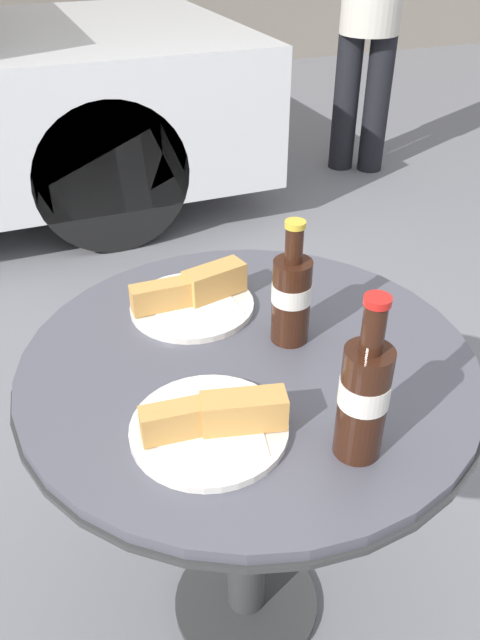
{
  "coord_description": "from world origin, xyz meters",
  "views": [
    {
      "loc": [
        -0.32,
        -0.78,
        1.38
      ],
      "look_at": [
        0.0,
        0.04,
        0.79
      ],
      "focal_mm": 35.0,
      "sensor_mm": 36.0,
      "label": 1
    }
  ],
  "objects_px": {
    "cola_bottle_right": "(291,295)",
    "lunch_plate_far": "(213,423)",
    "cola_bottle_left": "(364,396)",
    "bistro_table": "(248,420)",
    "lunch_plate_near": "(193,297)",
    "pedestrian": "(371,6)"
  },
  "relations": [
    {
      "from": "lunch_plate_far",
      "to": "lunch_plate_near",
      "type": "bearing_deg",
      "value": 76.67
    },
    {
      "from": "bistro_table",
      "to": "lunch_plate_near",
      "type": "distance_m",
      "value": 0.25
    },
    {
      "from": "cola_bottle_left",
      "to": "lunch_plate_far",
      "type": "xyz_separation_m",
      "value": [
        -0.18,
        0.11,
        -0.08
      ]
    },
    {
      "from": "cola_bottle_right",
      "to": "pedestrian",
      "type": "bearing_deg",
      "value": 55.98
    },
    {
      "from": "lunch_plate_near",
      "to": "lunch_plate_far",
      "type": "relative_size",
      "value": 1.01
    },
    {
      "from": "cola_bottle_left",
      "to": "pedestrian",
      "type": "bearing_deg",
      "value": 58.42
    },
    {
      "from": "bistro_table",
      "to": "lunch_plate_near",
      "type": "xyz_separation_m",
      "value": [
        -0.04,
        0.18,
        0.17
      ]
    },
    {
      "from": "bistro_table",
      "to": "lunch_plate_near",
      "type": "relative_size",
      "value": 3.37
    },
    {
      "from": "cola_bottle_left",
      "to": "lunch_plate_far",
      "type": "height_order",
      "value": "cola_bottle_left"
    },
    {
      "from": "cola_bottle_right",
      "to": "pedestrian",
      "type": "relative_size",
      "value": 0.14
    },
    {
      "from": "cola_bottle_left",
      "to": "lunch_plate_far",
      "type": "relative_size",
      "value": 1.1
    },
    {
      "from": "lunch_plate_far",
      "to": "bistro_table",
      "type": "bearing_deg",
      "value": 52.09
    },
    {
      "from": "lunch_plate_near",
      "to": "pedestrian",
      "type": "bearing_deg",
      "value": 52.06
    },
    {
      "from": "cola_bottle_left",
      "to": "cola_bottle_right",
      "type": "bearing_deg",
      "value": 84.28
    },
    {
      "from": "lunch_plate_far",
      "to": "pedestrian",
      "type": "distance_m",
      "value": 3.13
    },
    {
      "from": "cola_bottle_right",
      "to": "lunch_plate_far",
      "type": "relative_size",
      "value": 0.97
    },
    {
      "from": "cola_bottle_left",
      "to": "cola_bottle_right",
      "type": "xyz_separation_m",
      "value": [
        0.03,
        0.28,
        -0.01
      ]
    },
    {
      "from": "lunch_plate_near",
      "to": "pedestrian",
      "type": "distance_m",
      "value": 2.82
    },
    {
      "from": "bistro_table",
      "to": "cola_bottle_left",
      "type": "relative_size",
      "value": 3.09
    },
    {
      "from": "bistro_table",
      "to": "pedestrian",
      "type": "distance_m",
      "value": 2.95
    },
    {
      "from": "bistro_table",
      "to": "lunch_plate_far",
      "type": "xyz_separation_m",
      "value": [
        -0.12,
        -0.15,
        0.17
      ]
    },
    {
      "from": "cola_bottle_left",
      "to": "lunch_plate_far",
      "type": "distance_m",
      "value": 0.22
    }
  ]
}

